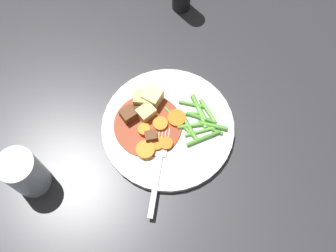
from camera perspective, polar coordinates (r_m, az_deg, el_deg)
name	(u,v)px	position (r m, az deg, el deg)	size (l,w,h in m)	color
ground_plane	(168,129)	(0.76, 0.00, -0.44)	(3.00, 3.00, 0.00)	#2D2D33
dinner_plate	(168,127)	(0.76, 0.00, -0.22)	(0.26, 0.26, 0.01)	white
stew_sauce	(148,125)	(0.75, -2.99, 0.14)	(0.13, 0.13, 0.00)	#93381E
carrot_slice_0	(145,150)	(0.73, -3.36, -3.55)	(0.04, 0.04, 0.01)	orange
carrot_slice_1	(144,131)	(0.74, -3.52, -0.69)	(0.02, 0.02, 0.01)	orange
carrot_slice_2	(166,143)	(0.73, -0.29, -2.59)	(0.03, 0.03, 0.01)	orange
carrot_slice_3	(177,118)	(0.75, 1.29, 1.15)	(0.04, 0.04, 0.01)	orange
carrot_slice_4	(160,124)	(0.75, -1.16, 0.32)	(0.03, 0.03, 0.01)	orange
carrot_slice_5	(156,143)	(0.73, -1.72, -2.58)	(0.03, 0.03, 0.01)	orange
potato_chunk_0	(153,97)	(0.76, -2.31, 4.27)	(0.03, 0.03, 0.03)	#EAD68C
potato_chunk_1	(149,105)	(0.76, -2.78, 3.19)	(0.02, 0.02, 0.02)	#EAD68C
potato_chunk_2	(146,113)	(0.75, -3.23, 1.96)	(0.03, 0.03, 0.03)	#E5CC7A
potato_chunk_3	(142,99)	(0.76, -3.82, 4.03)	(0.03, 0.03, 0.03)	#DBBC6B
meat_chunk_0	(135,111)	(0.76, -4.95, 2.25)	(0.02, 0.03, 0.02)	#4C2B19
meat_chunk_1	(151,137)	(0.73, -2.55, -1.58)	(0.02, 0.02, 0.02)	brown
meat_chunk_2	(128,115)	(0.75, -5.90, 1.64)	(0.03, 0.03, 0.03)	brown
green_bean_0	(208,111)	(0.76, 5.88, 2.26)	(0.01, 0.01, 0.06)	#66AD42
green_bean_1	(192,125)	(0.75, 3.54, 0.09)	(0.01, 0.01, 0.06)	#66AD42
green_bean_2	(188,126)	(0.75, 3.02, 0.05)	(0.01, 0.01, 0.07)	#599E38
green_bean_3	(201,117)	(0.76, 4.87, 1.38)	(0.01, 0.01, 0.06)	#4C8E33
green_bean_4	(193,105)	(0.77, 3.65, 3.19)	(0.01, 0.01, 0.05)	#599E38
green_bean_5	(210,128)	(0.75, 6.23, -0.35)	(0.01, 0.01, 0.05)	#4C8E33
green_bean_6	(199,108)	(0.76, 4.59, 2.70)	(0.01, 0.01, 0.06)	#599E38
green_bean_7	(212,126)	(0.75, 6.59, 0.06)	(0.01, 0.01, 0.06)	#599E38
green_bean_8	(188,114)	(0.76, 3.01, 1.79)	(0.01, 0.01, 0.06)	#599E38
green_bean_9	(204,138)	(0.74, 5.28, -1.82)	(0.01, 0.01, 0.07)	#4C8E33
green_bean_10	(199,111)	(0.76, 4.66, 2.21)	(0.01, 0.01, 0.08)	#66AD42
green_bean_11	(180,124)	(0.75, 1.83, 0.29)	(0.01, 0.01, 0.08)	#599E38
green_bean_12	(203,131)	(0.75, 5.15, -0.70)	(0.01, 0.01, 0.07)	#66AD42
fork	(158,168)	(0.72, -1.45, -6.20)	(0.08, 0.17, 0.00)	silver
water_glass	(25,173)	(0.72, -20.40, -6.54)	(0.06, 0.06, 0.11)	silver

